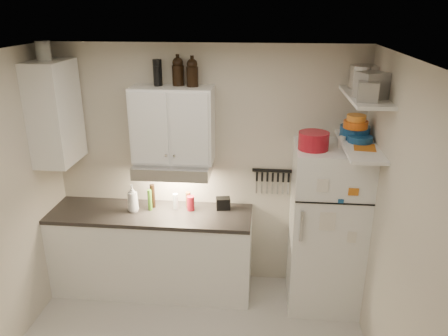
{
  "coord_description": "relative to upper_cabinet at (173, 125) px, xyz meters",
  "views": [
    {
      "loc": [
        0.61,
        -2.78,
        2.94
      ],
      "look_at": [
        0.25,
        0.9,
        1.55
      ],
      "focal_mm": 35.0,
      "sensor_mm": 36.0,
      "label": 1
    }
  ],
  "objects": [
    {
      "name": "caddy",
      "position": [
        0.5,
        0.02,
        -0.84
      ],
      "size": [
        0.16,
        0.13,
        0.12
      ],
      "primitive_type": "cube",
      "rotation": [
        0.0,
        0.0,
        0.18
      ],
      "color": "black",
      "rests_on": "countertop"
    },
    {
      "name": "plates",
      "position": [
        1.77,
        -0.24,
        -0.02
      ],
      "size": [
        0.24,
        0.24,
        0.06
      ],
      "primitive_type": "cylinder",
      "rotation": [
        0.0,
        0.0,
        -0.06
      ],
      "color": "navy",
      "rests_on": "shelf_lo"
    },
    {
      "name": "book_stack",
      "position": [
        1.78,
        -0.41,
        -0.09
      ],
      "size": [
        0.21,
        0.25,
        0.08
      ],
      "primitive_type": "cube",
      "rotation": [
        0.0,
        0.0,
        -0.14
      ],
      "color": "#CA6919",
      "rests_on": "fridge"
    },
    {
      "name": "base_cabinet",
      "position": [
        -0.25,
        -0.14,
        -1.39
      ],
      "size": [
        2.1,
        0.6,
        0.88
      ],
      "primitive_type": "cube",
      "color": "white",
      "rests_on": "floor"
    },
    {
      "name": "back_wall",
      "position": [
        0.3,
        0.18,
        -0.53
      ],
      "size": [
        3.2,
        0.02,
        2.6
      ],
      "primitive_type": "cube",
      "color": "beige",
      "rests_on": "ground"
    },
    {
      "name": "bowl_yellow",
      "position": [
        1.73,
        -0.17,
        0.15
      ],
      "size": [
        0.17,
        0.17,
        0.06
      ],
      "primitive_type": "cylinder",
      "color": "orange",
      "rests_on": "bowl_orange"
    },
    {
      "name": "vinegar_bottle",
      "position": [
        -0.25,
        -0.01,
        -0.78
      ],
      "size": [
        0.05,
        0.05,
        0.26
      ],
      "primitive_type": "cylinder",
      "rotation": [
        0.0,
        0.0,
        -0.01
      ],
      "color": "black",
      "rests_on": "countertop"
    },
    {
      "name": "tin_b",
      "position": [
        1.71,
        -0.58,
        0.47
      ],
      "size": [
        0.18,
        0.18,
        0.16
      ],
      "primitive_type": "cube",
      "rotation": [
        0.0,
        0.0,
        -0.15
      ],
      "color": "#AAAAAD",
      "rests_on": "shelf_hi"
    },
    {
      "name": "bowl_orange",
      "position": [
        1.73,
        -0.17,
        0.09
      ],
      "size": [
        0.22,
        0.22,
        0.07
      ],
      "primitive_type": "cylinder",
      "color": "#D85B14",
      "rests_on": "bowl_teal"
    },
    {
      "name": "range_hood",
      "position": [
        0.0,
        -0.06,
        -0.44
      ],
      "size": [
        0.76,
        0.46,
        0.12
      ],
      "primitive_type": "cube",
      "color": "silver",
      "rests_on": "back_wall"
    },
    {
      "name": "thermos_b",
      "position": [
        -0.14,
        0.03,
        0.47
      ],
      "size": [
        0.08,
        0.08,
        0.19
      ],
      "primitive_type": "cylinder",
      "rotation": [
        0.0,
        0.0,
        -0.21
      ],
      "color": "black",
      "rests_on": "upper_cabinet"
    },
    {
      "name": "growler_a",
      "position": [
        0.05,
        0.08,
        0.51
      ],
      "size": [
        0.14,
        0.14,
        0.28
      ],
      "primitive_type": null,
      "rotation": [
        0.0,
        0.0,
        -0.2
      ],
      "color": "black",
      "rests_on": "upper_cabinet"
    },
    {
      "name": "stock_pot",
      "position": [
        1.8,
        0.01,
        0.49
      ],
      "size": [
        0.37,
        0.37,
        0.21
      ],
      "primitive_type": "cylinder",
      "rotation": [
        0.0,
        0.0,
        0.35
      ],
      "color": "silver",
      "rests_on": "shelf_hi"
    },
    {
      "name": "fridge",
      "position": [
        1.55,
        -0.18,
        -0.98
      ],
      "size": [
        0.7,
        0.68,
        1.7
      ],
      "primitive_type": "cube",
      "color": "white",
      "rests_on": "floor"
    },
    {
      "name": "clear_bottle",
      "position": [
        -0.0,
        -0.03,
        -0.82
      ],
      "size": [
        0.07,
        0.07,
        0.17
      ],
      "primitive_type": "cylinder",
      "rotation": [
        0.0,
        0.0,
        0.3
      ],
      "color": "silver",
      "rests_on": "countertop"
    },
    {
      "name": "shelf_lo",
      "position": [
        1.75,
        -0.31,
        -0.07
      ],
      "size": [
        0.3,
        0.95,
        0.03
      ],
      "primitive_type": "cube",
      "color": "white",
      "rests_on": "right_wall"
    },
    {
      "name": "knife_strip",
      "position": [
        1.0,
        0.15,
        -0.51
      ],
      "size": [
        0.42,
        0.02,
        0.03
      ],
      "primitive_type": "cube",
      "color": "black",
      "rests_on": "back_wall"
    },
    {
      "name": "soap_bottle",
      "position": [
        -0.43,
        -0.13,
        -0.74
      ],
      "size": [
        0.16,
        0.16,
        0.33
      ],
      "primitive_type": "imported",
      "rotation": [
        0.0,
        0.0,
        0.34
      ],
      "color": "white",
      "rests_on": "countertop"
    },
    {
      "name": "tin_a",
      "position": [
        1.76,
        -0.46,
        0.5
      ],
      "size": [
        0.27,
        0.26,
        0.21
      ],
      "primitive_type": "cube",
      "rotation": [
        0.0,
        0.0,
        0.42
      ],
      "color": "#AAAAAD",
      "rests_on": "shelf_hi"
    },
    {
      "name": "countertop",
      "position": [
        -0.25,
        -0.14,
        -0.93
      ],
      "size": [
        2.1,
        0.62,
        0.04
      ],
      "primitive_type": "cube",
      "color": "#272422",
      "rests_on": "base_cabinet"
    },
    {
      "name": "side_cabinet",
      "position": [
        -1.14,
        -0.14,
        0.12
      ],
      "size": [
        0.33,
        0.55,
        1.0
      ],
      "primitive_type": "cube",
      "color": "white",
      "rests_on": "left_wall"
    },
    {
      "name": "side_jar",
      "position": [
        -1.16,
        -0.15,
        0.71
      ],
      "size": [
        0.15,
        0.15,
        0.18
      ],
      "primitive_type": "cylinder",
      "rotation": [
        0.0,
        0.0,
        -0.15
      ],
      "color": "silver",
      "rests_on": "side_cabinet"
    },
    {
      "name": "oil_bottle",
      "position": [
        -0.26,
        -0.08,
        -0.79
      ],
      "size": [
        0.05,
        0.05,
        0.23
      ],
      "primitive_type": "cylinder",
      "rotation": [
        0.0,
        0.0,
        0.14
      ],
      "color": "#38681A",
      "rests_on": "countertop"
    },
    {
      "name": "pepper_mill",
      "position": [
        0.13,
        0.02,
        -0.82
      ],
      "size": [
        0.06,
        0.06,
        0.17
      ],
      "primitive_type": "cylinder",
      "rotation": [
        0.0,
        0.0,
        0.13
      ],
      "color": "brown",
      "rests_on": "countertop"
    },
    {
      "name": "right_wall",
      "position": [
        1.91,
        -1.33,
        -0.53
      ],
      "size": [
        0.02,
        3.0,
        2.6
      ],
      "primitive_type": "cube",
      "color": "beige",
      "rests_on": "ground"
    },
    {
      "name": "shelf_hi",
      "position": [
        1.75,
        -0.31,
        0.38
      ],
      "size": [
        0.3,
        0.95,
        0.03
      ],
      "primitive_type": "cube",
      "color": "white",
      "rests_on": "right_wall"
    },
    {
      "name": "red_jar",
      "position": [
        0.16,
        -0.05,
        -0.83
      ],
      "size": [
        0.1,
        0.1,
        0.16
      ],
      "primitive_type": "cylinder",
      "rotation": [
        0.0,
        0.0,
        0.26
      ],
      "color": "maroon",
      "rests_on": "countertop"
    },
    {
      "name": "ceiling",
      "position": [
        0.3,
        -1.33,
        0.78
      ],
      "size": [
        3.2,
        3.0,
        0.02
      ],
      "primitive_type": "cube",
      "color": "white",
      "rests_on": "ground"
    },
    {
      "name": "upper_cabinet",
      "position": [
        0.0,
        0.0,
        0.0
      ],
      "size": [
        0.8,
        0.33,
        0.75
      ],
      "primitive_type": "cube",
      "color": "white",
      "rests_on": "back_wall"
    },
    {
      "name": "bowl_teal",
      "position": [
        1.74,
        -0.1,
        0.01
      ],
      "size": [
        0.28,
        0.28,
        0.11
      ],
      "primitive_type": "cylinder",
      "color": "navy",
      "rests_on": "shelf_lo"
    },
    {
      "name": "thermos_a",
      "position": [
        -0.14,
        0.05,
        0.5
      ],
      "size": [
        0.11,
        0.11,
        0.25
      ],
      "primitive_type": "cylinder",
      "rotation": [
        0.0,
        0.0,
        0.43
      ],
      "color": "black",
      "rests_on": "upper_cabinet"
    },
    {
      "name": "growler_b",
      "position": [
        0.2,
        0.03,
        0.51
      ],
      "size": [
        0.12,
        0.12,
        0.27
      ],
      "primitive_type": null,
      "rotation": [
        0.0,
        0.0,
        -0.04
      ],
      "color": "black",
      "rests_on": "upper_cabinet"
    },
    {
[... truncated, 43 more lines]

